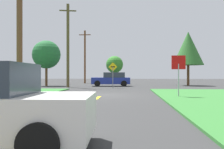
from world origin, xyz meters
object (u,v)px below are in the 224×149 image
Objects in this scene: car_approaching_junction at (111,79)px; utility_pole_far at (85,56)px; utility_pole_near at (19,25)px; utility_pole_mid at (68,45)px; direction_sign at (113,72)px; pine_tree_center at (46,55)px; oak_tree_left at (188,48)px; oak_tree_right at (115,65)px; stop_sign at (179,68)px.

utility_pole_far is (-4.80, 8.93, 3.41)m from car_approaching_junction.
car_approaching_junction is 15.83m from utility_pole_near.
utility_pole_mid is 3.44× the size of direction_sign.
pine_tree_center is (-7.91, 0.21, 2.97)m from car_approaching_junction.
utility_pole_mid reaches higher than car_approaching_junction.
car_approaching_junction is at bearing -165.99° from oak_tree_left.
car_approaching_junction is at bearing 33.25° from utility_pole_mid.
utility_pole_mid is 2.15× the size of oak_tree_right.
oak_tree_right reaches higher than car_approaching_junction.
oak_tree_right is at bearing -94.73° from car_approaching_junction.
utility_pole_far is 1.49× the size of pine_tree_center.
stop_sign is at bearing -64.61° from direction_sign.
utility_pole_near is (-9.56, -0.66, 2.56)m from stop_sign.
oak_tree_left reaches higher than stop_sign.
car_approaching_junction is 0.52× the size of utility_pole_mid.
utility_pole_near reaches higher than oak_tree_left.
direction_sign is at bearing 90.52° from car_approaching_junction.
stop_sign is 23.05m from oak_tree_right.
utility_pole_mid is (-9.61, 11.19, 2.78)m from stop_sign.
stop_sign is 0.28× the size of utility_pole_mid.
utility_pole_mid is 1.10× the size of utility_pole_far.
direction_sign is at bearing -65.52° from stop_sign.
utility_pole_near is at bearing -89.79° from utility_pole_mid.
oak_tree_left is (4.24, 16.46, 2.80)m from stop_sign.
stop_sign is 9.92m from utility_pole_near.
car_approaching_junction is 0.57× the size of utility_pole_far.
utility_pole_far reaches higher than direction_sign.
utility_pole_mid reaches higher than utility_pole_near.
utility_pole_far reaches higher than oak_tree_right.
stop_sign is 0.30× the size of utility_pole_near.
utility_pole_mid is at bearing -50.27° from stop_sign.
direction_sign is (4.94, -1.35, -2.97)m from utility_pole_mid.
oak_tree_left reaches higher than car_approaching_junction.
direction_sign is 12.64m from oak_tree_right.
oak_tree_left is at bearing 36.62° from direction_sign.
stop_sign is 0.97× the size of direction_sign.
car_approaching_junction is at bearing 96.40° from direction_sign.
utility_pole_far is at bearing -67.55° from stop_sign.
oak_tree_right is at bearing -7.87° from utility_pole_far.
utility_pole_near is 1.05× the size of utility_pole_far.
utility_pole_far reaches higher than car_approaching_junction.
car_approaching_junction is at bearing 73.36° from utility_pole_near.
utility_pole_far is 4.88m from oak_tree_right.
oak_tree_left is 1.61× the size of oak_tree_right.
utility_pole_near is 1.56× the size of pine_tree_center.
stop_sign is 17.22m from oak_tree_left.
oak_tree_right is (7.74, 8.08, -0.94)m from pine_tree_center.
oak_tree_left is at bearing 7.03° from pine_tree_center.
stop_sign reaches higher than car_approaching_junction.
utility_pole_near is at bearing 3.05° from stop_sign.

